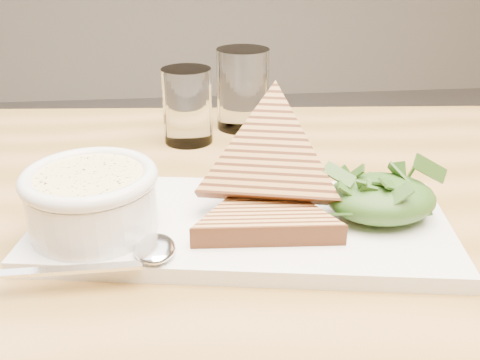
{
  "coord_description": "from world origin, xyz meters",
  "views": [
    {
      "loc": [
        -0.22,
        -0.54,
        1.04
      ],
      "look_at": [
        -0.17,
        -0.05,
        0.8
      ],
      "focal_mm": 40.0,
      "sensor_mm": 36.0,
      "label": 1
    }
  ],
  "objects": [
    {
      "name": "table_top",
      "position": [
        -0.17,
        -0.04,
        0.73
      ],
      "size": [
        1.25,
        0.89,
        0.04
      ],
      "primitive_type": "cube",
      "rotation": [
        0.0,
        0.0,
        -0.08
      ],
      "color": "#AF8045",
      "rests_on": "ground"
    },
    {
      "name": "platter",
      "position": [
        -0.17,
        -0.07,
        0.76
      ],
      "size": [
        0.44,
        0.25,
        0.02
      ],
      "primitive_type": "cube",
      "rotation": [
        0.0,
        0.0,
        -0.16
      ],
      "color": "white",
      "rests_on": "table_top"
    },
    {
      "name": "soup_bowl",
      "position": [
        -0.32,
        -0.07,
        0.79
      ],
      "size": [
        0.12,
        0.12,
        0.05
      ],
      "primitive_type": "cylinder",
      "color": "white",
      "rests_on": "platter"
    },
    {
      "name": "soup",
      "position": [
        -0.32,
        -0.07,
        0.82
      ],
      "size": [
        0.1,
        0.1,
        0.01
      ],
      "primitive_type": "cylinder",
      "color": "#FEEE9C",
      "rests_on": "soup_bowl"
    },
    {
      "name": "bowl_rim",
      "position": [
        -0.32,
        -0.07,
        0.83
      ],
      "size": [
        0.13,
        0.13,
        0.01
      ],
      "primitive_type": "torus",
      "color": "white",
      "rests_on": "soup_bowl"
    },
    {
      "name": "sandwich_flat",
      "position": [
        -0.15,
        -0.08,
        0.78
      ],
      "size": [
        0.18,
        0.18,
        0.02
      ],
      "primitive_type": null,
      "rotation": [
        0.0,
        0.0,
        -0.06
      ],
      "color": "#C2884A",
      "rests_on": "platter"
    },
    {
      "name": "sandwich_lean",
      "position": [
        -0.14,
        -0.05,
        0.82
      ],
      "size": [
        0.2,
        0.21,
        0.19
      ],
      "primitive_type": null,
      "rotation": [
        0.84,
        0.0,
        -0.24
      ],
      "color": "#C2884A",
      "rests_on": "sandwich_flat"
    },
    {
      "name": "salad_base",
      "position": [
        -0.03,
        -0.08,
        0.79
      ],
      "size": [
        0.11,
        0.09,
        0.04
      ],
      "primitive_type": "ellipsoid",
      "color": "#183311",
      "rests_on": "platter"
    },
    {
      "name": "arugula_pile",
      "position": [
        -0.03,
        -0.08,
        0.8
      ],
      "size": [
        0.11,
        0.1,
        0.05
      ],
      "primitive_type": null,
      "color": "#3B6622",
      "rests_on": "platter"
    },
    {
      "name": "spoon_bowl",
      "position": [
        -0.26,
        -0.12,
        0.78
      ],
      "size": [
        0.04,
        0.05,
        0.01
      ],
      "primitive_type": "ellipsoid",
      "rotation": [
        0.0,
        0.0,
        0.01
      ],
      "color": "silver",
      "rests_on": "platter"
    },
    {
      "name": "spoon_handle",
      "position": [
        -0.33,
        -0.15,
        0.77
      ],
      "size": [
        0.13,
        0.01,
        0.0
      ],
      "primitive_type": "cube",
      "rotation": [
        0.0,
        0.0,
        0.01
      ],
      "color": "silver",
      "rests_on": "platter"
    },
    {
      "name": "glass_near",
      "position": [
        -0.22,
        0.2,
        0.81
      ],
      "size": [
        0.07,
        0.07,
        0.11
      ],
      "primitive_type": "cylinder",
      "color": "white",
      "rests_on": "table_top"
    },
    {
      "name": "glass_far",
      "position": [
        -0.14,
        0.25,
        0.81
      ],
      "size": [
        0.08,
        0.08,
        0.12
      ],
      "primitive_type": "cylinder",
      "color": "white",
      "rests_on": "table_top"
    }
  ]
}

